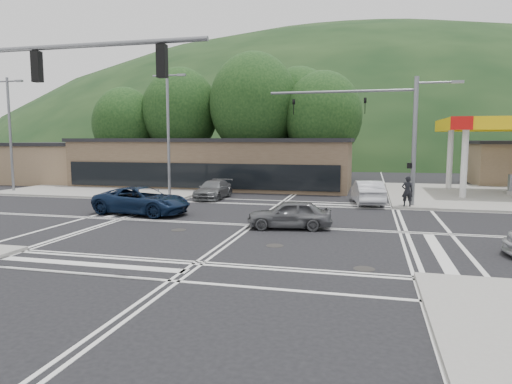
% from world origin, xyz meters
% --- Properties ---
extents(ground, '(120.00, 120.00, 0.00)m').
position_xyz_m(ground, '(0.00, 0.00, 0.00)').
color(ground, black).
rests_on(ground, ground).
extents(sidewalk_ne, '(16.00, 16.00, 0.15)m').
position_xyz_m(sidewalk_ne, '(15.00, 15.00, 0.07)').
color(sidewalk_ne, gray).
rests_on(sidewalk_ne, ground).
extents(sidewalk_nw, '(16.00, 16.00, 0.15)m').
position_xyz_m(sidewalk_nw, '(-15.00, 15.00, 0.07)').
color(sidewalk_nw, gray).
rests_on(sidewalk_nw, ground).
extents(commercial_row, '(24.00, 8.00, 4.00)m').
position_xyz_m(commercial_row, '(-8.00, 17.00, 2.00)').
color(commercial_row, brown).
rests_on(commercial_row, ground).
extents(commercial_nw, '(8.00, 7.00, 3.60)m').
position_xyz_m(commercial_nw, '(-24.00, 17.00, 1.80)').
color(commercial_nw, '#846B4F').
rests_on(commercial_nw, ground).
extents(hill_north, '(252.00, 126.00, 140.00)m').
position_xyz_m(hill_north, '(0.00, 90.00, 0.00)').
color(hill_north, black).
rests_on(hill_north, ground).
extents(tree_n_a, '(8.00, 8.00, 11.75)m').
position_xyz_m(tree_n_a, '(-14.00, 24.00, 7.14)').
color(tree_n_a, '#382619').
rests_on(tree_n_a, ground).
extents(tree_n_b, '(9.00, 9.00, 12.98)m').
position_xyz_m(tree_n_b, '(-6.00, 24.00, 7.79)').
color(tree_n_b, '#382619').
rests_on(tree_n_b, ground).
extents(tree_n_c, '(7.60, 7.60, 10.87)m').
position_xyz_m(tree_n_c, '(1.00, 24.00, 6.49)').
color(tree_n_c, '#382619').
rests_on(tree_n_c, ground).
extents(tree_n_d, '(6.80, 6.80, 9.76)m').
position_xyz_m(tree_n_d, '(-20.00, 23.00, 5.84)').
color(tree_n_d, '#382619').
rests_on(tree_n_d, ground).
extents(tree_n_e, '(8.40, 8.40, 11.98)m').
position_xyz_m(tree_n_e, '(-2.00, 28.00, 7.14)').
color(tree_n_e, '#382619').
rests_on(tree_n_e, ground).
extents(streetlight_nw, '(2.50, 0.25, 9.00)m').
position_xyz_m(streetlight_nw, '(-8.44, 9.00, 5.05)').
color(streetlight_nw, slate).
rests_on(streetlight_nw, ground).
extents(streetlight_w, '(2.50, 0.25, 9.00)m').
position_xyz_m(streetlight_w, '(-21.94, 9.00, 5.05)').
color(streetlight_w, slate).
rests_on(streetlight_w, ground).
extents(signal_mast_ne, '(11.65, 0.30, 8.00)m').
position_xyz_m(signal_mast_ne, '(6.95, 8.20, 5.07)').
color(signal_mast_ne, slate).
rests_on(signal_mast_ne, ground).
extents(signal_mast_sw, '(9.14, 0.28, 8.00)m').
position_xyz_m(signal_mast_sw, '(-6.39, -8.20, 5.12)').
color(signal_mast_sw, slate).
rests_on(signal_mast_sw, ground).
extents(car_blue_west, '(5.87, 3.35, 1.55)m').
position_xyz_m(car_blue_west, '(-6.88, 1.82, 0.77)').
color(car_blue_west, '#0B1933').
rests_on(car_blue_west, ground).
extents(car_grey_center, '(4.20, 2.25, 1.36)m').
position_xyz_m(car_grey_center, '(1.94, -0.30, 0.68)').
color(car_grey_center, '#57585B').
rests_on(car_grey_center, ground).
extents(car_queue_a, '(2.33, 4.92, 1.56)m').
position_xyz_m(car_queue_a, '(5.50, 9.00, 0.78)').
color(car_queue_a, silver).
rests_on(car_queue_a, ground).
extents(car_queue_b, '(1.98, 4.16, 1.37)m').
position_xyz_m(car_queue_b, '(2.79, 18.86, 0.69)').
color(car_queue_b, silver).
rests_on(car_queue_b, ground).
extents(car_northbound, '(1.85, 4.51, 1.31)m').
position_xyz_m(car_northbound, '(-5.19, 9.16, 0.65)').
color(car_northbound, '#535658').
rests_on(car_northbound, ground).
extents(pedestrian, '(0.72, 0.52, 1.84)m').
position_xyz_m(pedestrian, '(7.85, 7.50, 1.07)').
color(pedestrian, black).
rests_on(pedestrian, sidewalk_ne).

